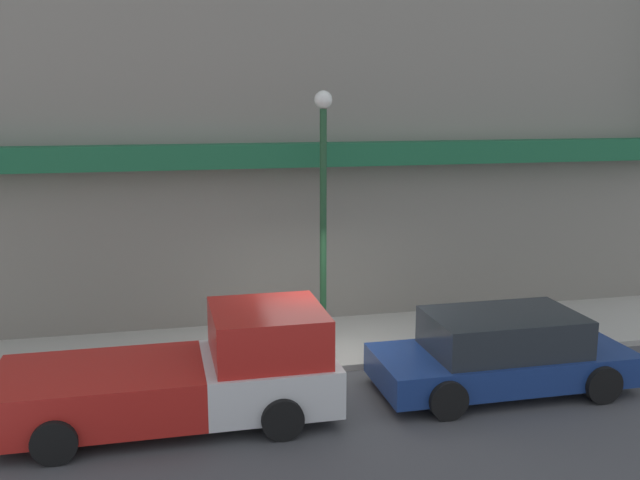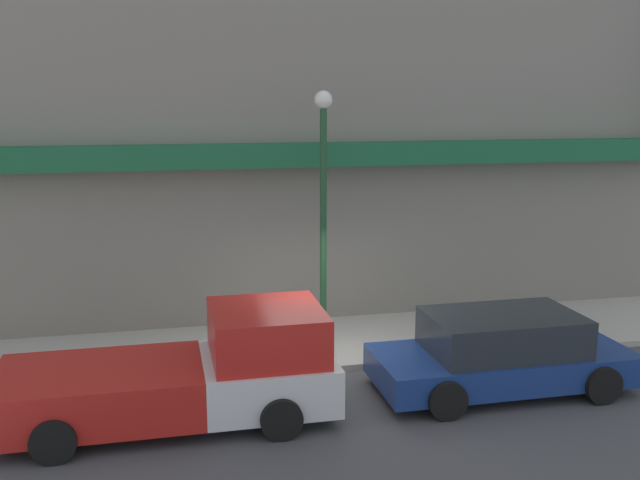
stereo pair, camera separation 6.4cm
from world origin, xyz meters
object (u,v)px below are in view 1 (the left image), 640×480
Objects in this scene: parked_car at (502,353)px; fire_hydrant at (267,342)px; pickup_truck at (194,374)px; street_lamp at (323,186)px.

fire_hydrant is (-3.85, 2.16, -0.25)m from parked_car.
street_lamp is at bearing 45.56° from pickup_truck.
street_lamp is (2.83, 2.98, 2.59)m from pickup_truck.
street_lamp reaches higher than pickup_truck.
street_lamp is (-2.54, 2.98, 2.68)m from parked_car.
fire_hydrant is at bearing 150.46° from parked_car.
parked_car is 4.42m from fire_hydrant.
pickup_truck is 1.03× the size of street_lamp.
parked_car is at bearing -0.93° from pickup_truck.
parked_car is 4.75m from street_lamp.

